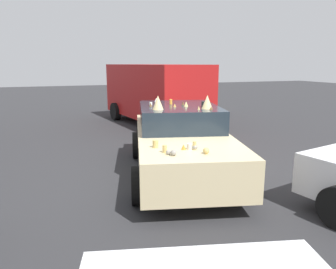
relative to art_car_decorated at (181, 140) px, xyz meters
The scene contains 3 objects.
ground_plane 0.74m from the art_car_decorated, 165.81° to the left, with size 60.00×60.00×0.00m, color #2D2D30.
art_car_decorated is the anchor object (origin of this frame).
parked_van_far_right 5.94m from the art_car_decorated, 12.39° to the right, with size 5.51×2.93×2.29m.
Camera 1 is at (-6.06, 2.51, 2.33)m, focal length 34.46 mm.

